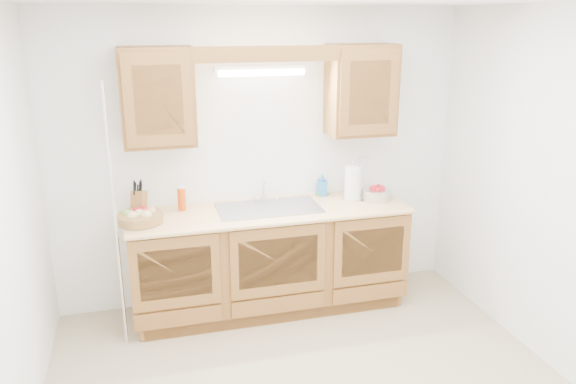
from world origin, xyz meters
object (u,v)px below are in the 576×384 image
object	(u,v)px
fruit_basket	(140,217)
apple_bowl	(376,193)
knife_block	(139,202)
paper_towel	(353,183)

from	to	relation	value
fruit_basket	apple_bowl	world-z (taller)	apple_bowl
apple_bowl	knife_block	bearing A→B (deg)	176.03
knife_block	apple_bowl	distance (m)	1.98
fruit_basket	knife_block	xyz separation A→B (m)	(0.00, 0.19, 0.05)
knife_block	paper_towel	world-z (taller)	paper_towel
fruit_basket	knife_block	bearing A→B (deg)	89.95
fruit_basket	apple_bowl	bearing A→B (deg)	1.66
knife_block	fruit_basket	bearing A→B (deg)	-67.92
paper_towel	fruit_basket	bearing A→B (deg)	-176.39
apple_bowl	paper_towel	bearing A→B (deg)	164.60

